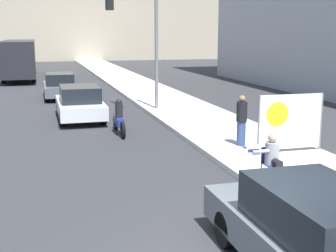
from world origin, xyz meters
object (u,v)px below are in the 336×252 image
at_px(jogger_on_sidewalk, 242,120).
at_px(protest_banner, 290,122).
at_px(motorcycle_on_road, 119,119).
at_px(city_bus_on_road, 19,57).
at_px(car_on_road_nearest, 80,103).
at_px(traffic_light_pole, 139,28).
at_px(car_on_road_midblock, 60,86).
at_px(parked_car_curbside, 314,236).
at_px(seated_protester, 273,157).

bearing_deg(jogger_on_sidewalk, protest_banner, 134.53).
bearing_deg(motorcycle_on_road, city_bus_on_road, 100.08).
relative_size(jogger_on_sidewalk, car_on_road_nearest, 0.37).
bearing_deg(traffic_light_pole, car_on_road_midblock, 119.02).
xyz_separation_m(city_bus_on_road, motorcycle_on_road, (4.23, -23.80, -1.23)).
bearing_deg(jogger_on_sidewalk, city_bus_on_road, -73.08).
bearing_deg(car_on_road_midblock, city_bus_on_road, 101.00).
bearing_deg(jogger_on_sidewalk, traffic_light_pole, -77.18).
height_order(city_bus_on_road, motorcycle_on_road, city_bus_on_road).
xyz_separation_m(parked_car_curbside, city_bus_on_road, (-5.24, 35.09, 1.03)).
xyz_separation_m(car_on_road_nearest, car_on_road_midblock, (-0.51, 7.21, -0.01)).
bearing_deg(car_on_road_midblock, traffic_light_pole, -60.98).
xyz_separation_m(car_on_road_midblock, city_bus_on_road, (-2.58, 13.26, 1.06)).
xyz_separation_m(jogger_on_sidewalk, city_bus_on_road, (-7.58, 27.31, 0.80)).
relative_size(seated_protester, jogger_on_sidewalk, 0.75).
relative_size(traffic_light_pole, parked_car_curbside, 1.22).
xyz_separation_m(traffic_light_pole, car_on_road_midblock, (-3.41, 6.15, -3.23)).
xyz_separation_m(car_on_road_midblock, motorcycle_on_road, (1.65, -10.54, -0.17)).
bearing_deg(traffic_light_pole, jogger_on_sidewalk, -78.58).
bearing_deg(city_bus_on_road, car_on_road_midblock, -79.00).
bearing_deg(car_on_road_nearest, city_bus_on_road, 98.59).
distance_m(traffic_light_pole, city_bus_on_road, 20.43).
height_order(traffic_light_pole, parked_car_curbside, traffic_light_pole).
bearing_deg(parked_car_curbside, city_bus_on_road, 98.50).
bearing_deg(city_bus_on_road, traffic_light_pole, -72.85).
relative_size(protest_banner, motorcycle_on_road, 0.97).
xyz_separation_m(jogger_on_sidewalk, protest_banner, (1.07, -1.14, 0.11)).
bearing_deg(traffic_light_pole, protest_banner, -73.58).
bearing_deg(parked_car_curbside, traffic_light_pole, 87.28).
bearing_deg(seated_protester, jogger_on_sidewalk, 80.14).
distance_m(parked_car_curbside, motorcycle_on_road, 11.34).
xyz_separation_m(seated_protester, city_bus_on_road, (-6.67, 31.11, 0.96)).
xyz_separation_m(jogger_on_sidewalk, motorcycle_on_road, (-3.35, 3.51, -0.43)).
xyz_separation_m(protest_banner, motorcycle_on_road, (-4.42, 4.65, -0.54)).
height_order(seated_protester, car_on_road_midblock, car_on_road_midblock).
relative_size(seated_protester, car_on_road_midblock, 0.28).
relative_size(protest_banner, car_on_road_nearest, 0.49).
height_order(jogger_on_sidewalk, city_bus_on_road, city_bus_on_road).
height_order(parked_car_curbside, car_on_road_midblock, parked_car_curbside).
height_order(seated_protester, car_on_road_nearest, car_on_road_nearest).
height_order(protest_banner, parked_car_curbside, protest_banner).
distance_m(parked_car_curbside, car_on_road_midblock, 21.99).
bearing_deg(jogger_on_sidewalk, seated_protester, 77.98).
distance_m(traffic_light_pole, parked_car_curbside, 16.02).
xyz_separation_m(car_on_road_nearest, motorcycle_on_road, (1.14, -3.33, -0.18)).
bearing_deg(protest_banner, motorcycle_on_road, 133.57).
xyz_separation_m(parked_car_curbside, car_on_road_nearest, (-2.15, 14.62, -0.02)).
bearing_deg(motorcycle_on_road, car_on_road_nearest, 108.87).
relative_size(jogger_on_sidewalk, parked_car_curbside, 0.35).
relative_size(protest_banner, traffic_light_pole, 0.38).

